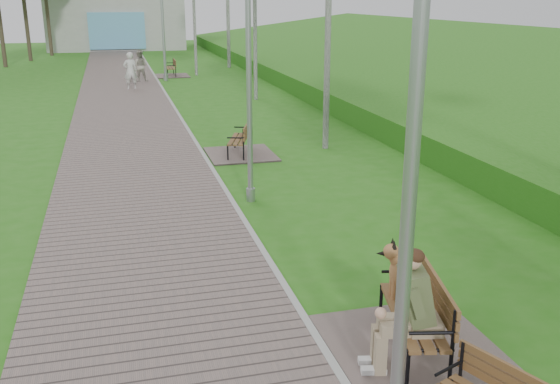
{
  "coord_description": "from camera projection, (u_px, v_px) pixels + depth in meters",
  "views": [
    {
      "loc": [
        -2.11,
        0.15,
        3.9
      ],
      "look_at": [
        0.15,
        8.59,
        1.16
      ],
      "focal_mm": 40.0,
      "sensor_mm": 36.0,
      "label": 1
    }
  ],
  "objects": [
    {
      "name": "lamp_post_second",
      "position": [
        249.0,
        93.0,
        11.8
      ],
      "size": [
        0.18,
        0.18,
        4.6
      ],
      "color": "#95979C",
      "rests_on": "ground"
    },
    {
      "name": "lamp_post_third",
      "position": [
        163.0,
        23.0,
        29.3
      ],
      "size": [
        0.22,
        0.22,
        5.75
      ],
      "color": "#95979C",
      "rests_on": "ground"
    },
    {
      "name": "lamp_post_far",
      "position": [
        137.0,
        17.0,
        47.8
      ],
      "size": [
        0.19,
        0.19,
        5.02
      ],
      "color": "#95979C",
      "rests_on": "ground"
    },
    {
      "name": "pedestrian_far",
      "position": [
        140.0,
        66.0,
        29.46
      ],
      "size": [
        0.79,
        0.65,
        1.5
      ],
      "primitive_type": "imported",
      "rotation": [
        0.0,
        0.0,
        3.03
      ],
      "color": "gray",
      "rests_on": "ground"
    },
    {
      "name": "bench_third",
      "position": [
        239.0,
        148.0,
        15.97
      ],
      "size": [
        1.68,
        1.87,
        1.03
      ],
      "color": "#6B5B56",
      "rests_on": "ground"
    },
    {
      "name": "bench_far",
      "position": [
        171.0,
        72.0,
        31.78
      ],
      "size": [
        1.71,
        1.9,
        1.05
      ],
      "color": "#6B5B56",
      "rests_on": "ground"
    },
    {
      "name": "pedestrian_near",
      "position": [
        130.0,
        71.0,
        27.0
      ],
      "size": [
        0.64,
        0.47,
        1.62
      ],
      "primitive_type": "imported",
      "rotation": [
        0.0,
        0.0,
        3.3
      ],
      "color": "silver",
      "rests_on": "ground"
    },
    {
      "name": "lamp_post_near",
      "position": [
        412.0,
        160.0,
        5.16
      ],
      "size": [
        0.22,
        0.22,
        5.58
      ],
      "color": "#95979C",
      "rests_on": "ground"
    },
    {
      "name": "embankment",
      "position": [
        511.0,
        107.0,
        22.94
      ],
      "size": [
        14.0,
        70.0,
        1.6
      ],
      "primitive_type": "cube",
      "color": "#3B7C24",
      "rests_on": "ground"
    },
    {
      "name": "building_north",
      "position": [
        116.0,
        22.0,
        47.56
      ],
      "size": [
        10.0,
        5.2,
        4.0
      ],
      "color": "#9E9E99",
      "rests_on": "ground"
    },
    {
      "name": "bench_main",
      "position": [
        411.0,
        318.0,
        6.97
      ],
      "size": [
        1.89,
        2.1,
        1.65
      ],
      "color": "#6B5B56",
      "rests_on": "ground"
    },
    {
      "name": "walkway",
      "position": [
        126.0,
        117.0,
        20.93
      ],
      "size": [
        3.5,
        67.0,
        0.04
      ],
      "primitive_type": "cube",
      "color": "#6B5B56",
      "rests_on": "ground"
    },
    {
      "name": "kerb",
      "position": [
        179.0,
        115.0,
        21.36
      ],
      "size": [
        0.1,
        67.0,
        0.05
      ],
      "primitive_type": "cube",
      "color": "#999993",
      "rests_on": "ground"
    }
  ]
}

